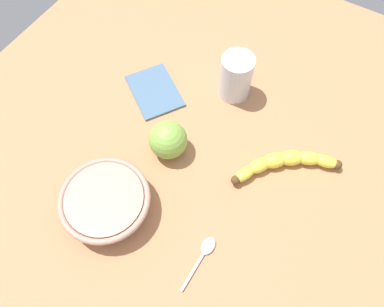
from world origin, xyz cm
name	(u,v)px	position (x,y,z in cm)	size (l,w,h in cm)	color
wooden_tabletop	(214,160)	(0.00, 0.00, 1.50)	(120.00, 120.00, 3.00)	#B67950
banana	(284,163)	(13.14, 5.43, 4.64)	(18.38, 15.91, 3.28)	yellow
smoothie_glass	(236,78)	(-4.60, 17.18, 8.14)	(7.20, 7.20, 10.80)	silver
ceramic_bowl	(106,202)	(-12.32, -20.39, 6.11)	(17.26, 17.26, 5.26)	tan
green_apple_fruit	(168,140)	(-9.25, -3.34, 6.99)	(7.98, 7.98, 7.98)	#84B747
teaspoon	(206,249)	(8.14, -17.69, 3.40)	(2.45, 11.22, 0.80)	silver
folded_napkin	(155,91)	(-20.32, 7.79, 3.30)	(13.51, 9.86, 0.60)	slate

